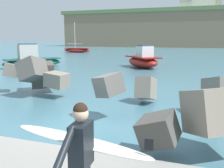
{
  "coord_description": "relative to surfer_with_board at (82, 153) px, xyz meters",
  "views": [
    {
      "loc": [
        3.55,
        -6.77,
        2.82
      ],
      "look_at": [
        1.1,
        0.5,
        1.4
      ],
      "focal_mm": 39.57,
      "sensor_mm": 36.0,
      "label": 1
    }
  ],
  "objects": [
    {
      "name": "station_building_east",
      "position": [
        5.1,
        96.69,
        14.15
      ],
      "size": [
        8.28,
        7.56,
        6.16
      ],
      "color": "#B2ADA3",
      "rests_on": "headland_bluff"
    },
    {
      "name": "ground_plane",
      "position": [
        -2.15,
        3.92,
        -1.28
      ],
      "size": [
        400.0,
        400.0,
        0.0
      ],
      "primitive_type": "plane",
      "color": "#42707F"
    },
    {
      "name": "breakwater_jetty",
      "position": [
        -0.41,
        5.83,
        -0.21
      ],
      "size": [
        32.7,
        6.98,
        2.89
      ],
      "color": "slate",
      "rests_on": "ground"
    },
    {
      "name": "surfer_with_board",
      "position": [
        0.0,
        0.0,
        0.0
      ],
      "size": [
        2.11,
        1.2,
        1.78
      ],
      "color": "black",
      "rests_on": "walkway_path"
    },
    {
      "name": "boat_mid_centre",
      "position": [
        -3.44,
        20.99,
        -0.55
      ],
      "size": [
        4.46,
        4.7,
        2.22
      ],
      "color": "maroon",
      "rests_on": "ground"
    },
    {
      "name": "station_building_west",
      "position": [
        2.83,
        84.99,
        13.17
      ],
      "size": [
        7.33,
        4.86,
        4.21
      ],
      "color": "silver",
      "rests_on": "headland_bluff"
    },
    {
      "name": "boat_mid_left",
      "position": [
        -21.59,
        42.96,
        -0.77
      ],
      "size": [
        5.59,
        2.36,
        6.01
      ],
      "color": "maroon",
      "rests_on": "ground"
    },
    {
      "name": "station_building_annex",
      "position": [
        -1.72,
        91.49,
        13.21
      ],
      "size": [
        6.86,
        4.51,
        4.27
      ],
      "color": "silver",
      "rests_on": "headland_bluff"
    },
    {
      "name": "station_building_central",
      "position": [
        -0.69,
        98.41,
        14.1
      ],
      "size": [
        7.37,
        7.51,
        6.05
      ],
      "color": "#B2ADA3",
      "rests_on": "headland_bluff"
    },
    {
      "name": "boat_near_left",
      "position": [
        -13.83,
        17.61,
        -0.56
      ],
      "size": [
        4.83,
        5.55,
        2.36
      ],
      "color": "#1E6656",
      "rests_on": "ground"
    },
    {
      "name": "headland_bluff",
      "position": [
        3.86,
        92.59,
        4.91
      ],
      "size": [
        97.19,
        30.75,
        12.33
      ],
      "color": "#847056",
      "rests_on": "ground"
    }
  ]
}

